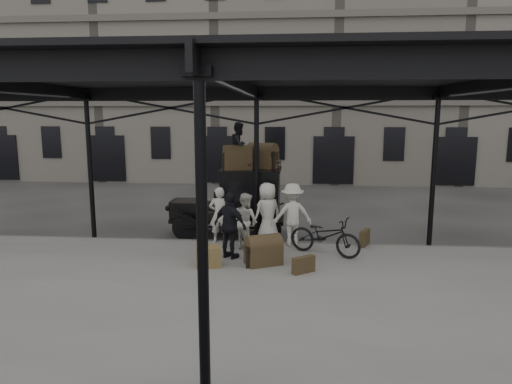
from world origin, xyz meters
TOP-DOWN VIEW (x-y plane):
  - ground at (0.00, 0.00)m, footprint 120.00×120.00m
  - platform at (0.00, -2.00)m, footprint 28.00×8.00m
  - canopy at (0.00, -1.72)m, footprint 22.50×9.00m
  - building_frontage at (0.00, 18.00)m, footprint 64.00×8.00m
  - taxi at (-0.59, 3.16)m, footprint 3.65×1.55m
  - porter_left at (-1.07, 1.80)m, footprint 0.63×0.44m
  - porter_midleft at (-0.24, 1.22)m, footprint 0.97×0.97m
  - porter_centre at (0.34, 1.80)m, footprint 1.04×0.98m
  - porter_official at (-0.55, 0.33)m, footprint 1.10×0.90m
  - porter_right at (1.05, 1.69)m, footprint 1.28×0.92m
  - bicycle at (1.94, 0.84)m, footprint 2.10×1.51m
  - porter_roof at (-0.62, 3.06)m, footprint 0.73×0.83m
  - steamer_trunk_roof_near at (-0.67, 2.91)m, footprint 0.97×0.74m
  - steamer_trunk_roof_far at (0.08, 3.36)m, footprint 1.07×0.91m
  - steamer_trunk_platform at (0.35, -0.11)m, footprint 1.02×0.86m
  - wicker_hamper at (-1.00, -0.36)m, footprint 0.68×0.56m
  - suitcase_upright at (3.14, 1.80)m, footprint 0.39×0.61m
  - suitcase_flat at (1.35, -0.65)m, footprint 0.57×0.48m

SIDE VIEW (x-z plane):
  - ground at x=0.00m, z-range 0.00..0.00m
  - platform at x=0.00m, z-range 0.00..0.15m
  - suitcase_flat at x=1.35m, z-range 0.15..0.55m
  - suitcase_upright at x=3.14m, z-range 0.15..0.60m
  - wicker_hamper at x=-1.00m, z-range 0.15..0.65m
  - steamer_trunk_platform at x=0.35m, z-range 0.15..0.79m
  - bicycle at x=1.94m, z-range 0.15..1.20m
  - porter_midleft at x=-0.24m, z-range 0.15..1.74m
  - porter_left at x=-1.07m, z-range 0.15..1.80m
  - porter_official at x=-0.55m, z-range 0.15..1.90m
  - porter_centre at x=0.34m, z-range 0.15..1.94m
  - porter_right at x=1.05m, z-range 0.15..1.94m
  - taxi at x=-0.59m, z-range 0.11..2.29m
  - steamer_trunk_roof_near at x=-0.67m, z-range 2.18..2.81m
  - steamer_trunk_roof_far at x=0.08m, z-range 2.18..2.85m
  - porter_roof at x=-0.62m, z-range 2.18..3.64m
  - canopy at x=0.00m, z-range 2.23..6.97m
  - building_frontage at x=0.00m, z-range 0.00..14.00m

